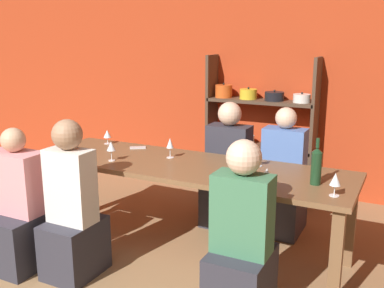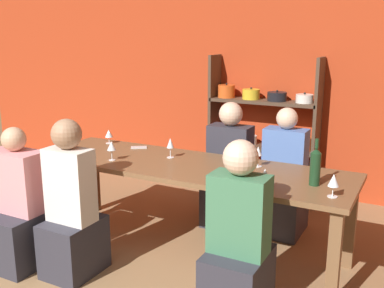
{
  "view_description": "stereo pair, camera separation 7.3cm",
  "coord_description": "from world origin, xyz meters",
  "px_view_note": "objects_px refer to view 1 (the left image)",
  "views": [
    {
      "loc": [
        1.83,
        -1.28,
        1.82
      ],
      "look_at": [
        0.17,
        2.01,
        0.92
      ],
      "focal_mm": 42.0,
      "sensor_mm": 36.0,
      "label": 1
    },
    {
      "loc": [
        1.89,
        -1.25,
        1.82
      ],
      "look_at": [
        0.17,
        2.01,
        0.92
      ],
      "focal_mm": 42.0,
      "sensor_mm": 36.0,
      "label": 2
    }
  ],
  "objects_px": {
    "wine_glass_red_b": "(258,152)",
    "wine_glass_red_e": "(335,180)",
    "wine_glass_red_d": "(111,147)",
    "person_near_b": "(241,253)",
    "wine_glass_red_a": "(107,134)",
    "wine_bottle_green": "(316,165)",
    "cell_phone": "(138,148)",
    "wine_glass_empty_a": "(267,174)",
    "shelf_unit": "(257,138)",
    "person_far_a": "(228,179)",
    "wine_glass_red_c": "(170,144)",
    "person_near_c": "(21,216)",
    "person_far_b": "(283,187)",
    "dining_table": "(187,174)",
    "person_near_a": "(73,218)"
  },
  "relations": [
    {
      "from": "wine_glass_red_b",
      "to": "wine_glass_red_e",
      "type": "xyz_separation_m",
      "value": [
        0.68,
        -0.44,
        -0.01
      ]
    },
    {
      "from": "wine_glass_red_d",
      "to": "person_near_b",
      "type": "height_order",
      "value": "person_near_b"
    },
    {
      "from": "wine_glass_red_a",
      "to": "wine_glass_red_b",
      "type": "distance_m",
      "value": 1.58
    },
    {
      "from": "wine_bottle_green",
      "to": "wine_glass_red_e",
      "type": "height_order",
      "value": "wine_bottle_green"
    },
    {
      "from": "cell_phone",
      "to": "wine_bottle_green",
      "type": "bearing_deg",
      "value": -10.38
    },
    {
      "from": "wine_bottle_green",
      "to": "wine_glass_empty_a",
      "type": "height_order",
      "value": "wine_bottle_green"
    },
    {
      "from": "wine_glass_red_a",
      "to": "wine_glass_empty_a",
      "type": "height_order",
      "value": "wine_glass_empty_a"
    },
    {
      "from": "wine_glass_red_b",
      "to": "wine_glass_red_e",
      "type": "distance_m",
      "value": 0.81
    },
    {
      "from": "shelf_unit",
      "to": "person_far_a",
      "type": "height_order",
      "value": "shelf_unit"
    },
    {
      "from": "shelf_unit",
      "to": "wine_glass_red_a",
      "type": "bearing_deg",
      "value": -126.55
    },
    {
      "from": "wine_glass_red_c",
      "to": "person_near_c",
      "type": "xyz_separation_m",
      "value": [
        -0.87,
        -0.92,
        -0.49
      ]
    },
    {
      "from": "shelf_unit",
      "to": "wine_glass_red_e",
      "type": "bearing_deg",
      "value": -58.52
    },
    {
      "from": "cell_phone",
      "to": "person_near_b",
      "type": "bearing_deg",
      "value": -34.08
    },
    {
      "from": "cell_phone",
      "to": "person_far_b",
      "type": "bearing_deg",
      "value": 20.11
    },
    {
      "from": "wine_glass_red_d",
      "to": "person_near_c",
      "type": "relative_size",
      "value": 0.15
    },
    {
      "from": "wine_glass_red_d",
      "to": "person_far_b",
      "type": "distance_m",
      "value": 1.63
    },
    {
      "from": "shelf_unit",
      "to": "person_near_b",
      "type": "xyz_separation_m",
      "value": [
        0.72,
        -2.41,
        -0.2
      ]
    },
    {
      "from": "person_near_c",
      "to": "wine_glass_red_c",
      "type": "bearing_deg",
      "value": 46.64
    },
    {
      "from": "wine_glass_red_c",
      "to": "person_near_b",
      "type": "height_order",
      "value": "person_near_b"
    },
    {
      "from": "wine_glass_red_c",
      "to": "shelf_unit",
      "type": "bearing_deg",
      "value": 80.99
    },
    {
      "from": "person_far_a",
      "to": "person_far_b",
      "type": "bearing_deg",
      "value": -175.98
    },
    {
      "from": "wine_bottle_green",
      "to": "person_far_a",
      "type": "distance_m",
      "value": 1.32
    },
    {
      "from": "wine_glass_red_d",
      "to": "wine_glass_red_c",
      "type": "bearing_deg",
      "value": 37.73
    },
    {
      "from": "wine_glass_red_e",
      "to": "person_near_b",
      "type": "relative_size",
      "value": 0.13
    },
    {
      "from": "wine_glass_red_d",
      "to": "wine_glass_empty_a",
      "type": "height_order",
      "value": "wine_glass_red_d"
    },
    {
      "from": "wine_glass_red_c",
      "to": "wine_glass_red_e",
      "type": "distance_m",
      "value": 1.49
    },
    {
      "from": "dining_table",
      "to": "wine_glass_red_e",
      "type": "xyz_separation_m",
      "value": [
        1.23,
        -0.23,
        0.2
      ]
    },
    {
      "from": "wine_glass_red_a",
      "to": "wine_glass_red_c",
      "type": "bearing_deg",
      "value": -12.25
    },
    {
      "from": "wine_glass_red_c",
      "to": "cell_phone",
      "type": "bearing_deg",
      "value": 160.25
    },
    {
      "from": "wine_bottle_green",
      "to": "wine_glass_red_e",
      "type": "distance_m",
      "value": 0.25
    },
    {
      "from": "dining_table",
      "to": "person_near_c",
      "type": "relative_size",
      "value": 2.43
    },
    {
      "from": "wine_bottle_green",
      "to": "person_near_c",
      "type": "relative_size",
      "value": 0.3
    },
    {
      "from": "wine_glass_red_b",
      "to": "person_near_b",
      "type": "bearing_deg",
      "value": -77.42
    },
    {
      "from": "cell_phone",
      "to": "wine_glass_red_c",
      "type": "bearing_deg",
      "value": -19.75
    },
    {
      "from": "wine_glass_red_e",
      "to": "cell_phone",
      "type": "relative_size",
      "value": 0.97
    },
    {
      "from": "cell_phone",
      "to": "person_near_a",
      "type": "height_order",
      "value": "person_near_a"
    },
    {
      "from": "wine_bottle_green",
      "to": "person_far_a",
      "type": "relative_size",
      "value": 0.28
    },
    {
      "from": "person_near_b",
      "to": "person_near_c",
      "type": "height_order",
      "value": "person_near_b"
    },
    {
      "from": "wine_glass_red_e",
      "to": "person_near_b",
      "type": "xyz_separation_m",
      "value": [
        -0.48,
        -0.45,
        -0.43
      ]
    },
    {
      "from": "shelf_unit",
      "to": "person_far_b",
      "type": "height_order",
      "value": "shelf_unit"
    },
    {
      "from": "wine_glass_red_c",
      "to": "person_far_b",
      "type": "distance_m",
      "value": 1.15
    },
    {
      "from": "shelf_unit",
      "to": "person_near_c",
      "type": "relative_size",
      "value": 1.41
    },
    {
      "from": "wine_bottle_green",
      "to": "person_near_c",
      "type": "height_order",
      "value": "person_near_c"
    },
    {
      "from": "wine_glass_red_a",
      "to": "person_near_c",
      "type": "xyz_separation_m",
      "value": [
        -0.06,
        -1.09,
        -0.47
      ]
    },
    {
      "from": "shelf_unit",
      "to": "person_near_a",
      "type": "distance_m",
      "value": 2.56
    },
    {
      "from": "dining_table",
      "to": "person_near_a",
      "type": "bearing_deg",
      "value": -127.81
    },
    {
      "from": "cell_phone",
      "to": "person_near_c",
      "type": "relative_size",
      "value": 0.14
    },
    {
      "from": "dining_table",
      "to": "wine_glass_red_d",
      "type": "height_order",
      "value": "wine_glass_red_d"
    },
    {
      "from": "dining_table",
      "to": "person_far_a",
      "type": "xyz_separation_m",
      "value": [
        0.09,
        0.71,
        -0.24
      ]
    },
    {
      "from": "wine_glass_red_c",
      "to": "person_near_c",
      "type": "bearing_deg",
      "value": -133.36
    }
  ]
}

